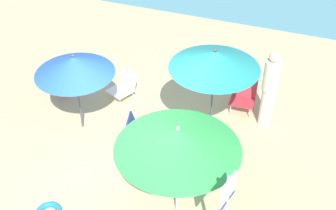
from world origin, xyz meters
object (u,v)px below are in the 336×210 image
object	(u,v)px
beach_chair_b	(124,86)
beach_chair_c	(140,132)
umbrella_green	(178,139)
umbrella_blue	(74,65)
beach_chair_a	(243,95)
person_a	(269,89)
person_b	(60,80)
umbrella_teal	(215,60)

from	to	relation	value
beach_chair_b	beach_chair_c	world-z (taller)	beach_chair_c
umbrella_green	beach_chair_b	size ratio (longest dim) A/B	2.77
umbrella_blue	umbrella_green	xyz separation A→B (m)	(2.63, -1.42, 0.11)
umbrella_green	beach_chair_c	world-z (taller)	umbrella_green
beach_chair_a	beach_chair_b	distance (m)	2.68
person_a	person_b	bearing A→B (deg)	5.59
umbrella_teal	beach_chair_a	distance (m)	2.04
umbrella_teal	beach_chair_b	bearing A→B (deg)	161.44
umbrella_teal	beach_chair_c	distance (m)	2.10
person_b	person_a	bearing A→B (deg)	-102.78
person_a	umbrella_blue	bearing A→B (deg)	19.29
beach_chair_c	person_b	world-z (taller)	person_b
umbrella_blue	person_b	bearing A→B (deg)	140.65
umbrella_blue	beach_chair_a	size ratio (longest dim) A/B	2.58
umbrella_teal	umbrella_blue	bearing A→B (deg)	-168.41
umbrella_green	person_b	xyz separation A→B (m)	(-3.58, 2.19, -1.17)
beach_chair_a	beach_chair_c	xyz separation A→B (m)	(-1.62, -1.92, -0.01)
person_b	umbrella_teal	bearing A→B (deg)	-115.19
umbrella_teal	beach_chair_c	world-z (taller)	umbrella_teal
umbrella_green	beach_chair_b	world-z (taller)	umbrella_green
beach_chair_c	person_a	bearing A→B (deg)	20.77
person_a	beach_chair_c	bearing A→B (deg)	32.43
umbrella_green	person_a	distance (m)	3.11
beach_chair_a	person_b	distance (m)	4.08
beach_chair_b	person_b	bearing A→B (deg)	-45.86
umbrella_blue	person_a	size ratio (longest dim) A/B	1.01
beach_chair_b	umbrella_blue	bearing A→B (deg)	6.89
umbrella_teal	person_a	bearing A→B (deg)	44.28
beach_chair_a	person_a	distance (m)	0.85
umbrella_teal	person_b	distance (m)	3.86
beach_chair_b	beach_chair_c	distance (m)	1.71
beach_chair_a	beach_chair_c	bearing A→B (deg)	-43.61
umbrella_blue	beach_chair_c	distance (m)	1.81
beach_chair_a	umbrella_blue	bearing A→B (deg)	-62.09
person_a	umbrella_green	bearing A→B (deg)	69.00
beach_chair_a	person_b	size ratio (longest dim) A/B	0.74
beach_chair_a	beach_chair_b	world-z (taller)	beach_chair_a
beach_chair_a	beach_chair_b	xyz separation A→B (m)	(-2.62, -0.53, -0.06)
beach_chair_c	person_a	world-z (taller)	person_a
umbrella_green	person_b	bearing A→B (deg)	148.46
beach_chair_c	umbrella_green	bearing A→B (deg)	-60.94
beach_chair_b	person_b	distance (m)	1.43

